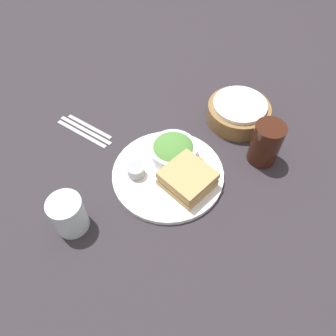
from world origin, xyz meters
TOP-DOWN VIEW (x-y plane):
  - ground_plane at (0.00, 0.00)m, footprint 4.00×4.00m
  - plate at (0.00, 0.00)m, footprint 0.30×0.30m
  - sandwich at (0.06, 0.01)m, footprint 0.12×0.11m
  - salad_bowl at (-0.03, 0.05)m, footprint 0.13×0.13m
  - dressing_cup at (-0.06, -0.06)m, footprint 0.05×0.05m
  - orange_wedge at (0.04, 0.07)m, footprint 0.04×0.04m
  - drink_glass at (0.14, 0.23)m, footprint 0.08×0.08m
  - bread_basket at (-0.00, 0.30)m, footprint 0.19×0.19m
  - fork at (-0.29, -0.08)m, footprint 0.19×0.05m
  - knife at (-0.30, -0.06)m, footprint 0.20×0.05m
  - spoon at (-0.30, -0.04)m, footprint 0.17×0.05m
  - water_glass at (-0.06, -0.27)m, footprint 0.08×0.08m

SIDE VIEW (x-z plane):
  - ground_plane at x=0.00m, z-range 0.00..0.00m
  - fork at x=-0.29m, z-range 0.00..0.01m
  - knife at x=-0.30m, z-range 0.00..0.01m
  - spoon at x=-0.30m, z-range 0.00..0.01m
  - plate at x=0.00m, z-range 0.00..0.01m
  - dressing_cup at x=-0.06m, z-range 0.01..0.05m
  - orange_wedge at x=0.04m, z-range 0.01..0.05m
  - bread_basket at x=0.00m, z-range 0.00..0.07m
  - sandwich at x=0.06m, z-range 0.01..0.06m
  - salad_bowl at x=-0.03m, z-range 0.01..0.07m
  - water_glass at x=-0.06m, z-range 0.00..0.10m
  - drink_glass at x=0.14m, z-range 0.00..0.13m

